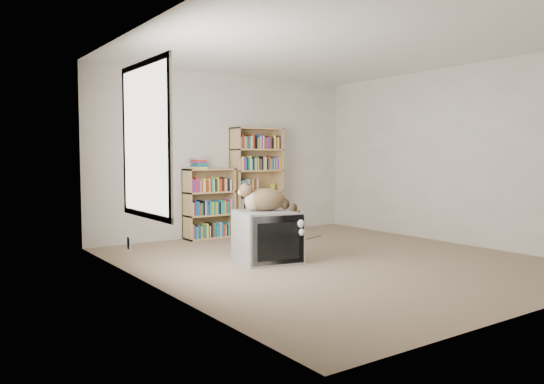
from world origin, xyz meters
TOP-DOWN VIEW (x-y plane):
  - floor at (0.00, 0.00)m, footprint 4.50×5.00m
  - wall_back at (0.00, 2.50)m, footprint 4.50×0.02m
  - wall_front at (0.00, -2.50)m, footprint 4.50×0.02m
  - wall_left at (-2.25, 0.00)m, footprint 0.02×5.00m
  - wall_right at (2.25, 0.00)m, footprint 0.02×5.00m
  - ceiling at (0.00, 0.00)m, footprint 4.50×5.00m
  - window at (-2.24, 0.20)m, footprint 0.02×1.22m
  - crt_tv at (-0.69, 0.38)m, footprint 0.80×0.75m
  - cat at (-0.67, 0.34)m, footprint 0.67×0.70m
  - bookcase_tall at (0.45, 2.36)m, footprint 0.84×0.30m
  - bookcase_short at (-0.41, 2.36)m, footprint 0.77×0.30m
  - book_stack at (-0.57, 2.38)m, footprint 0.19×0.25m
  - green_mug at (0.74, 2.34)m, footprint 0.09×0.09m
  - framed_print at (0.41, 2.44)m, footprint 0.14×0.05m
  - dvd_player at (0.45, 1.92)m, footprint 0.36×0.27m
  - wall_outlet at (-2.24, 0.72)m, footprint 0.01×0.08m
  - floor_cables at (0.35, 1.46)m, footprint 1.20×0.70m

SIDE VIEW (x-z plane):
  - floor at x=0.00m, z-range -0.01..0.01m
  - floor_cables at x=0.35m, z-range 0.00..0.01m
  - dvd_player at x=0.45m, z-range 0.00..0.08m
  - crt_tv at x=-0.69m, z-range 0.00..0.60m
  - wall_outlet at x=-2.24m, z-range 0.26..0.39m
  - bookcase_short at x=-0.41m, z-range -0.04..1.01m
  - cat at x=-0.67m, z-range 0.41..0.99m
  - green_mug at x=0.74m, z-range 0.69..0.79m
  - framed_print at x=0.41m, z-range 0.69..0.87m
  - bookcase_tall at x=0.45m, z-range -0.04..1.65m
  - book_stack at x=-0.57m, z-range 1.05..1.21m
  - wall_back at x=0.00m, z-range 0.00..2.50m
  - wall_front at x=0.00m, z-range 0.00..2.50m
  - wall_left at x=-2.25m, z-range 0.00..2.50m
  - wall_right at x=2.25m, z-range 0.00..2.50m
  - window at x=-2.24m, z-range 0.64..2.16m
  - ceiling at x=0.00m, z-range 2.49..2.51m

